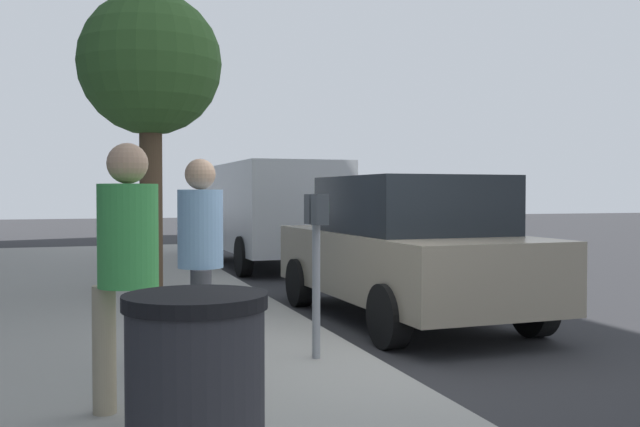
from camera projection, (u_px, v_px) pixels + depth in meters
name	position (u px, v px, depth m)	size (l,w,h in m)	color
ground_plane	(364.00, 367.00, 6.37)	(80.00, 80.00, 0.00)	#2B2B2D
sidewalk_slab	(1.00, 387.00, 5.43)	(28.00, 6.00, 0.15)	gray
parking_meter	(316.00, 240.00, 6.05)	(0.36, 0.12, 1.41)	gray
pedestrian_at_meter	(200.00, 245.00, 5.79)	(0.52, 0.37, 1.70)	#47474C
pedestrian_bystander	(128.00, 257.00, 4.46)	(0.39, 0.44, 1.73)	tan
parked_sedan_near	(405.00, 248.00, 8.69)	(4.45, 2.07, 1.77)	gray
parked_van_far	(269.00, 208.00, 15.16)	(5.22, 2.17, 2.18)	silver
street_tree	(150.00, 68.00, 9.98)	(2.01, 2.01, 4.25)	brown
trash_bin	(196.00, 417.00, 2.88)	(0.59, 0.59, 1.01)	#2D2D33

